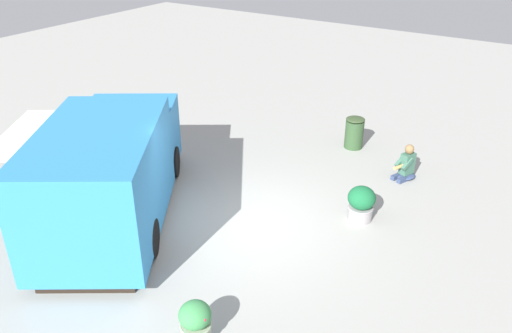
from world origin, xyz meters
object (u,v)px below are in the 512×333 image
Objects in this scene: food_truck at (111,172)px; planter_flowering_side at (361,203)px; trash_bin at (354,132)px; planter_flowering_near at (195,322)px; person_customer at (406,165)px.

food_truck is 7.49× the size of planter_flowering_side.
trash_bin is (-1.58, 3.36, 0.05)m from planter_flowering_side.
planter_flowering_near is at bearing -99.73° from planter_flowering_side.
trash_bin is (-1.82, 1.01, 0.09)m from person_customer.
trash_bin is (2.94, 6.15, -0.66)m from food_truck.
person_customer is at bearing 81.61° from planter_flowering_near.
trash_bin is at bearing 115.27° from planter_flowering_side.
trash_bin is at bearing 150.96° from person_customer.
person_customer is 1.21× the size of planter_flowering_near.
planter_flowering_near is at bearing -26.94° from food_truck.
food_truck is 7.04m from person_customer.
person_customer is at bearing 47.21° from food_truck.
planter_flowering_near is at bearing -84.44° from trash_bin.
food_truck reaches higher than trash_bin.
planter_flowering_side is 3.71m from trash_bin.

